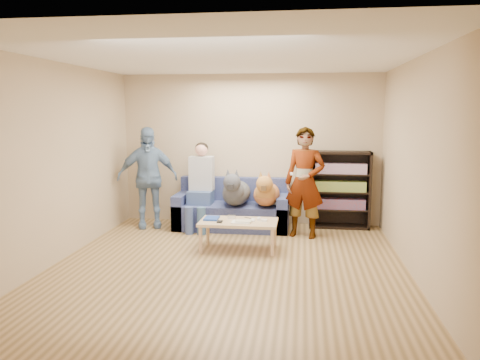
# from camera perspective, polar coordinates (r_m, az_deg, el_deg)

# --- Properties ---
(ground) EXTENTS (5.00, 5.00, 0.00)m
(ground) POSITION_cam_1_polar(r_m,az_deg,el_deg) (6.02, -1.55, -10.67)
(ground) COLOR brown
(ground) RESTS_ON ground
(ceiling) EXTENTS (5.00, 5.00, 0.00)m
(ceiling) POSITION_cam_1_polar(r_m,az_deg,el_deg) (5.72, -1.66, 14.77)
(ceiling) COLOR white
(ceiling) RESTS_ON ground
(wall_back) EXTENTS (4.50, 0.00, 4.50)m
(wall_back) POSITION_cam_1_polar(r_m,az_deg,el_deg) (8.19, 1.22, 3.74)
(wall_back) COLOR tan
(wall_back) RESTS_ON ground
(wall_front) EXTENTS (4.50, 0.00, 4.50)m
(wall_front) POSITION_cam_1_polar(r_m,az_deg,el_deg) (3.31, -8.59, -3.29)
(wall_front) COLOR tan
(wall_front) RESTS_ON ground
(wall_left) EXTENTS (0.00, 5.00, 5.00)m
(wall_left) POSITION_cam_1_polar(r_m,az_deg,el_deg) (6.48, -21.66, 1.91)
(wall_left) COLOR tan
(wall_left) RESTS_ON ground
(wall_right) EXTENTS (0.00, 5.00, 5.00)m
(wall_right) POSITION_cam_1_polar(r_m,az_deg,el_deg) (5.81, 20.89, 1.27)
(wall_right) COLOR tan
(wall_right) RESTS_ON ground
(blanket) EXTENTS (0.38, 0.32, 0.13)m
(blanket) POSITION_cam_1_polar(r_m,az_deg,el_deg) (7.70, 5.07, -2.65)
(blanket) COLOR #B0B1B5
(blanket) RESTS_ON sofa
(person_standing_right) EXTENTS (0.71, 0.56, 1.73)m
(person_standing_right) POSITION_cam_1_polar(r_m,az_deg,el_deg) (7.34, 7.89, -0.31)
(person_standing_right) COLOR gray
(person_standing_right) RESTS_ON ground
(person_standing_left) EXTENTS (1.08, 0.72, 1.71)m
(person_standing_left) POSITION_cam_1_polar(r_m,az_deg,el_deg) (8.05, -11.21, 0.30)
(person_standing_left) COLOR #789CC0
(person_standing_left) RESTS_ON ground
(held_controller) EXTENTS (0.05, 0.12, 0.03)m
(held_controller) POSITION_cam_1_polar(r_m,az_deg,el_deg) (7.12, 6.31, 0.76)
(held_controller) COLOR white
(held_controller) RESTS_ON person_standing_right
(notebook_blue) EXTENTS (0.20, 0.26, 0.03)m
(notebook_blue) POSITION_cam_1_polar(r_m,az_deg,el_deg) (6.78, -3.48, -4.68)
(notebook_blue) COLOR #1C3E9C
(notebook_blue) RESTS_ON coffee_table
(papers) EXTENTS (0.26, 0.20, 0.02)m
(papers) POSITION_cam_1_polar(r_m,az_deg,el_deg) (6.57, 0.14, -5.14)
(papers) COLOR silver
(papers) RESTS_ON coffee_table
(magazine) EXTENTS (0.22, 0.17, 0.01)m
(magazine) POSITION_cam_1_polar(r_m,az_deg,el_deg) (6.58, 0.42, -5.00)
(magazine) COLOR beige
(magazine) RESTS_ON coffee_table
(camera_silver) EXTENTS (0.11, 0.06, 0.05)m
(camera_silver) POSITION_cam_1_polar(r_m,az_deg,el_deg) (6.80, -1.04, -4.52)
(camera_silver) COLOR silver
(camera_silver) RESTS_ON coffee_table
(controller_a) EXTENTS (0.04, 0.13, 0.03)m
(controller_a) POSITION_cam_1_polar(r_m,az_deg,el_deg) (6.73, 2.31, -4.74)
(controller_a) COLOR white
(controller_a) RESTS_ON coffee_table
(controller_b) EXTENTS (0.09, 0.06, 0.03)m
(controller_b) POSITION_cam_1_polar(r_m,az_deg,el_deg) (6.65, 2.93, -4.92)
(controller_b) COLOR white
(controller_b) RESTS_ON coffee_table
(headphone_cup_a) EXTENTS (0.07, 0.07, 0.02)m
(headphone_cup_a) POSITION_cam_1_polar(r_m,az_deg,el_deg) (6.62, 1.52, -5.00)
(headphone_cup_a) COLOR silver
(headphone_cup_a) RESTS_ON coffee_table
(headphone_cup_b) EXTENTS (0.07, 0.07, 0.02)m
(headphone_cup_b) POSITION_cam_1_polar(r_m,az_deg,el_deg) (6.70, 1.59, -4.84)
(headphone_cup_b) COLOR white
(headphone_cup_b) RESTS_ON coffee_table
(pen_orange) EXTENTS (0.13, 0.06, 0.01)m
(pen_orange) POSITION_cam_1_polar(r_m,az_deg,el_deg) (6.52, -0.54, -5.28)
(pen_orange) COLOR #C75E1C
(pen_orange) RESTS_ON coffee_table
(pen_black) EXTENTS (0.13, 0.08, 0.01)m
(pen_black) POSITION_cam_1_polar(r_m,az_deg,el_deg) (6.83, 1.03, -4.64)
(pen_black) COLOR black
(pen_black) RESTS_ON coffee_table
(wallet) EXTENTS (0.07, 0.12, 0.02)m
(wallet) POSITION_cam_1_polar(r_m,az_deg,el_deg) (6.59, -2.48, -5.10)
(wallet) COLOR black
(wallet) RESTS_ON coffee_table
(sofa) EXTENTS (1.90, 0.85, 0.82)m
(sofa) POSITION_cam_1_polar(r_m,az_deg,el_deg) (7.98, -0.92, -3.79)
(sofa) COLOR #515B93
(sofa) RESTS_ON ground
(person_seated) EXTENTS (0.40, 0.73, 1.47)m
(person_seated) POSITION_cam_1_polar(r_m,az_deg,el_deg) (7.86, -4.84, -0.35)
(person_seated) COLOR #3D4C87
(person_seated) RESTS_ON sofa
(dog_gray) EXTENTS (0.45, 1.27, 0.66)m
(dog_gray) POSITION_cam_1_polar(r_m,az_deg,el_deg) (7.67, -0.53, -1.40)
(dog_gray) COLOR #45484E
(dog_gray) RESTS_ON sofa
(dog_tan) EXTENTS (0.43, 1.17, 0.62)m
(dog_tan) POSITION_cam_1_polar(r_m,az_deg,el_deg) (7.63, 3.22, -1.56)
(dog_tan) COLOR #C6653C
(dog_tan) RESTS_ON sofa
(coffee_table) EXTENTS (1.10, 0.60, 0.42)m
(coffee_table) POSITION_cam_1_polar(r_m,az_deg,el_deg) (6.68, -0.18, -5.38)
(coffee_table) COLOR tan
(coffee_table) RESTS_ON ground
(bookshelf) EXTENTS (1.00, 0.34, 1.30)m
(bookshelf) POSITION_cam_1_polar(r_m,az_deg,el_deg) (8.07, 12.07, -0.95)
(bookshelf) COLOR black
(bookshelf) RESTS_ON ground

